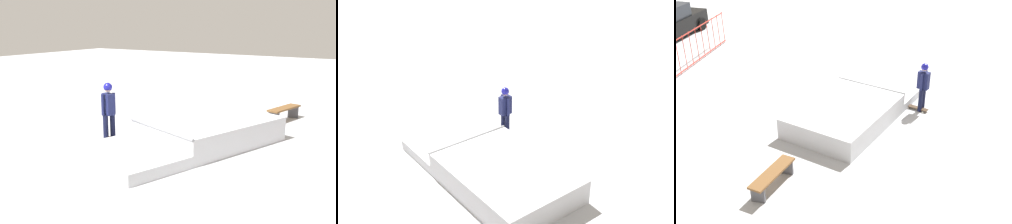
# 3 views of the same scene
# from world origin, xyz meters

# --- Properties ---
(ground_plane) EXTENTS (60.00, 60.00, 0.00)m
(ground_plane) POSITION_xyz_m (0.00, 0.00, 0.00)
(ground_plane) COLOR #B7BABF
(skate_ramp) EXTENTS (5.96, 4.24, 0.74)m
(skate_ramp) POSITION_xyz_m (-0.93, -0.15, 0.32)
(skate_ramp) COLOR silver
(skate_ramp) RESTS_ON ground
(skater) EXTENTS (0.42, 0.43, 1.73)m
(skater) POSITION_xyz_m (0.20, -2.37, 1.01)
(skater) COLOR black
(skater) RESTS_ON ground
(skateboard) EXTENTS (0.49, 0.82, 0.09)m
(skateboard) POSITION_xyz_m (0.19, -2.23, 0.08)
(skateboard) COLOR #3F2D1E
(skateboard) RESTS_ON ground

